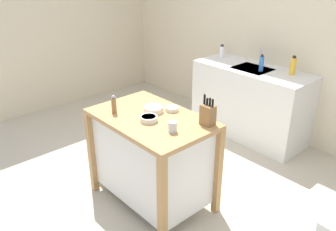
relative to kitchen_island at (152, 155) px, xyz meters
name	(u,v)px	position (x,y,z in m)	size (l,w,h in m)	color
ground_plane	(149,187)	(-0.18, 0.09, -0.50)	(6.27, 6.27, 0.00)	#BCB29E
wall_back	(277,32)	(-0.18, 2.15, 0.80)	(5.27, 0.10, 2.60)	beige
wall_left	(73,17)	(-2.82, 0.82, 0.80)	(0.10, 2.66, 2.60)	beige
kitchen_island	(152,155)	(0.00, 0.00, 0.00)	(1.09, 0.71, 0.89)	#AD7F4C
knife_block	(208,114)	(0.43, 0.25, 0.48)	(0.11, 0.09, 0.25)	olive
bowl_ceramic_small	(149,119)	(0.06, -0.07, 0.41)	(0.15, 0.15, 0.04)	silver
bowl_ceramic_wide	(154,109)	(-0.06, 0.09, 0.42)	(0.17, 0.17, 0.05)	silver
bowl_stoneware_deep	(172,109)	(0.03, 0.22, 0.41)	(0.12, 0.12, 0.04)	silver
drinking_cup	(173,127)	(0.33, -0.05, 0.43)	(0.07, 0.07, 0.09)	silver
pepper_grinder	(114,105)	(-0.28, -0.19, 0.47)	(0.04, 0.04, 0.17)	olive
trash_bin	(108,141)	(-0.79, 0.02, -0.18)	(0.36, 0.28, 0.63)	#B7B2A8
sink_counter	(250,102)	(-0.22, 1.80, -0.04)	(1.47, 0.60, 0.90)	silver
sink_faucet	(261,57)	(-0.22, 1.94, 0.51)	(0.02, 0.02, 0.22)	#B7BCC1
bottle_dish_soap	(261,64)	(-0.09, 1.77, 0.50)	(0.05, 0.05, 0.20)	blue
bottle_spray_cleaner	(222,51)	(-0.81, 1.90, 0.48)	(0.06, 0.06, 0.17)	white
bottle_hand_soap	(293,66)	(0.23, 1.92, 0.51)	(0.07, 0.07, 0.22)	yellow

